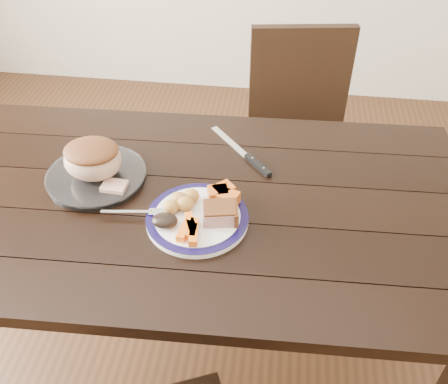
# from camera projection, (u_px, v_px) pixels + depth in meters

# --- Properties ---
(ground) EXTENTS (4.00, 4.00, 0.00)m
(ground) POSITION_uv_depth(u_px,v_px,m) (204.00, 342.00, 1.93)
(ground) COLOR #472B16
(ground) RESTS_ON ground
(dining_table) EXTENTS (1.63, 0.96, 0.75)m
(dining_table) POSITION_uv_depth(u_px,v_px,m) (199.00, 221.00, 1.50)
(dining_table) COLOR black
(dining_table) RESTS_ON ground
(chair_far) EXTENTS (0.48, 0.49, 0.93)m
(chair_far) POSITION_uv_depth(u_px,v_px,m) (299.00, 130.00, 2.11)
(chair_far) COLOR black
(chair_far) RESTS_ON ground
(dinner_plate) EXTENTS (0.28, 0.28, 0.02)m
(dinner_plate) POSITION_uv_depth(u_px,v_px,m) (197.00, 219.00, 1.37)
(dinner_plate) COLOR white
(dinner_plate) RESTS_ON dining_table
(plate_rim) EXTENTS (0.28, 0.28, 0.02)m
(plate_rim) POSITION_uv_depth(u_px,v_px,m) (197.00, 216.00, 1.36)
(plate_rim) COLOR #100A36
(plate_rim) RESTS_ON dinner_plate
(serving_platter) EXTENTS (0.29, 0.29, 0.02)m
(serving_platter) POSITION_uv_depth(u_px,v_px,m) (97.00, 177.00, 1.50)
(serving_platter) COLOR white
(serving_platter) RESTS_ON dining_table
(pork_slice) EXTENTS (0.10, 0.09, 0.04)m
(pork_slice) POSITION_uv_depth(u_px,v_px,m) (220.00, 214.00, 1.34)
(pork_slice) COLOR tan
(pork_slice) RESTS_ON dinner_plate
(roasted_potatoes) EXTENTS (0.09, 0.09, 0.04)m
(roasted_potatoes) POSITION_uv_depth(u_px,v_px,m) (182.00, 201.00, 1.37)
(roasted_potatoes) COLOR gold
(roasted_potatoes) RESTS_ON dinner_plate
(carrot_batons) EXTENTS (0.06, 0.11, 0.02)m
(carrot_batons) POSITION_uv_depth(u_px,v_px,m) (190.00, 229.00, 1.30)
(carrot_batons) COLOR orange
(carrot_batons) RESTS_ON dinner_plate
(pumpkin_wedges) EXTENTS (0.10, 0.09, 0.04)m
(pumpkin_wedges) POSITION_uv_depth(u_px,v_px,m) (223.00, 195.00, 1.39)
(pumpkin_wedges) COLOR orange
(pumpkin_wedges) RESTS_ON dinner_plate
(dark_mushroom) EXTENTS (0.07, 0.05, 0.03)m
(dark_mushroom) POSITION_uv_depth(u_px,v_px,m) (165.00, 220.00, 1.32)
(dark_mushroom) COLOR black
(dark_mushroom) RESTS_ON dinner_plate
(fork) EXTENTS (0.18, 0.04, 0.00)m
(fork) POSITION_uv_depth(u_px,v_px,m) (138.00, 212.00, 1.37)
(fork) COLOR silver
(fork) RESTS_ON dinner_plate
(roast_joint) EXTENTS (0.17, 0.15, 0.11)m
(roast_joint) POSITION_uv_depth(u_px,v_px,m) (93.00, 160.00, 1.46)
(roast_joint) COLOR tan
(roast_joint) RESTS_ON serving_platter
(cut_slice) EXTENTS (0.07, 0.06, 0.02)m
(cut_slice) POSITION_uv_depth(u_px,v_px,m) (114.00, 187.00, 1.44)
(cut_slice) COLOR tan
(cut_slice) RESTS_ON serving_platter
(carving_knife) EXTENTS (0.22, 0.26, 0.01)m
(carving_knife) POSITION_uv_depth(u_px,v_px,m) (250.00, 159.00, 1.57)
(carving_knife) COLOR silver
(carving_knife) RESTS_ON dining_table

